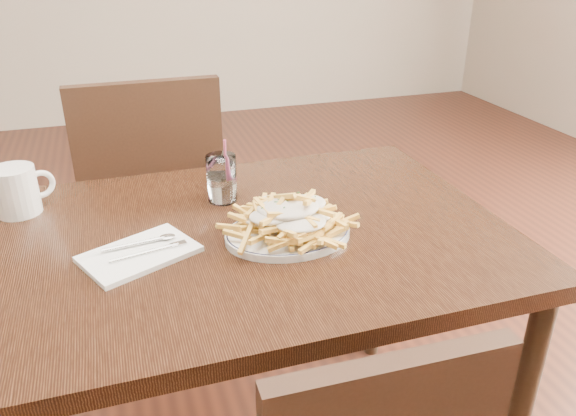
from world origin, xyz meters
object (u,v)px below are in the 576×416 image
object	(u,v)px
fries_plate	(288,233)
water_glass	(222,181)
loaded_fries	(288,213)
table	(234,263)
chair_far	(153,198)
coffee_mug	(17,190)

from	to	relation	value
fries_plate	water_glass	xyz separation A→B (m)	(-0.09, 0.23, 0.04)
loaded_fries	water_glass	size ratio (longest dim) A/B	1.70
table	chair_far	world-z (taller)	chair_far
table	loaded_fries	world-z (taller)	loaded_fries
fries_plate	loaded_fries	size ratio (longest dim) A/B	1.18
table	loaded_fries	distance (m)	0.18
coffee_mug	loaded_fries	bearing A→B (deg)	-28.91
fries_plate	coffee_mug	world-z (taller)	coffee_mug
chair_far	water_glass	bearing A→B (deg)	-75.19
table	water_glass	distance (m)	0.21
loaded_fries	coffee_mug	xyz separation A→B (m)	(-0.56, 0.31, -0.00)
table	water_glass	world-z (taller)	water_glass
chair_far	loaded_fries	world-z (taller)	chair_far
table	fries_plate	size ratio (longest dim) A/B	3.79
table	water_glass	size ratio (longest dim) A/B	7.63
table	loaded_fries	xyz separation A→B (m)	(0.11, -0.06, 0.14)
water_glass	coffee_mug	xyz separation A→B (m)	(-0.46, 0.08, 0.01)
chair_far	water_glass	world-z (taller)	chair_far
chair_far	water_glass	distance (m)	0.60
fries_plate	chair_far	bearing A→B (deg)	107.17
fries_plate	loaded_fries	bearing A→B (deg)	-14.04
table	water_glass	xyz separation A→B (m)	(0.01, 0.17, 0.13)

